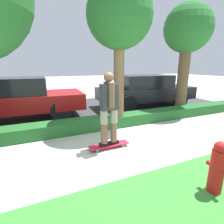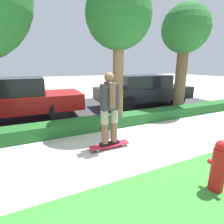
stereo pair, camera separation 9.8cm
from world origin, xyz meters
The scene contains 10 objects.
ground_plane centered at (0.00, 0.00, 0.00)m, with size 60.00×60.00×0.00m, color #BCB7AD.
street_asphalt centered at (0.00, 4.20, 0.00)m, with size 14.18×5.00×0.01m.
hedge_row centered at (0.00, 1.60, 0.18)m, with size 14.18×0.60×0.36m.
skateboard centered at (-0.42, 0.20, 0.07)m, with size 0.98×0.24×0.09m.
skater_person centered at (-0.42, 0.20, 1.00)m, with size 0.50×0.44×1.70m.
tree_mid centered at (0.45, 1.49, 3.20)m, with size 1.86×1.86×4.21m.
tree_far centered at (3.59, 2.04, 3.13)m, with size 1.80×1.80×4.18m.
parked_car_front centered at (-2.68, 3.64, 0.81)m, with size 4.83×1.97×1.52m.
parked_car_middle centered at (2.90, 3.66, 0.80)m, with size 4.61×2.02×1.50m.
fire_hydrant centered at (0.51, -1.84, 0.43)m, with size 0.21×0.34×0.85m.
Camera 1 is at (-1.90, -3.35, 1.92)m, focal length 28.00 mm.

